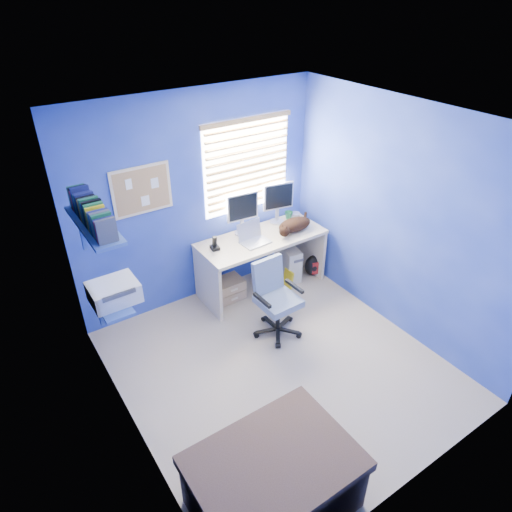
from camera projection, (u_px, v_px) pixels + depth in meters
floor at (279, 366)px, 4.72m from camera, size 3.00×3.20×0.00m
ceiling at (288, 123)px, 3.41m from camera, size 3.00×3.20×0.00m
wall_back at (199, 201)px, 5.19m from camera, size 3.00×0.01×2.50m
wall_front at (431, 375)px, 2.93m from camera, size 3.00×0.01×2.50m
wall_left at (119, 325)px, 3.35m from camera, size 0.01×3.20×2.50m
wall_right at (397, 221)px, 4.78m from camera, size 0.01×3.20×2.50m
desk at (262, 263)px, 5.72m from camera, size 1.58×0.65×0.74m
laptop at (255, 235)px, 5.35m from camera, size 0.34×0.28×0.22m
monitor_left at (242, 214)px, 5.46m from camera, size 0.41×0.16×0.54m
monitor_right at (277, 203)px, 5.72m from camera, size 0.42×0.20×0.54m
phone at (215, 243)px, 5.24m from camera, size 0.10×0.12×0.17m
mug at (289, 215)px, 5.91m from camera, size 0.10×0.09×0.10m
cd_spindle at (295, 215)px, 5.95m from camera, size 0.13×0.13×0.07m
cat at (295, 225)px, 5.63m from camera, size 0.51×0.39×0.16m
tower_pc at (288, 262)px, 6.01m from camera, size 0.26×0.47×0.45m
drawer_boxes at (229, 289)px, 5.65m from camera, size 0.35×0.28×0.27m
yellow_book at (288, 279)px, 5.86m from camera, size 0.03×0.17×0.24m
backpack at (313, 265)px, 6.09m from camera, size 0.29×0.25×0.29m
bed_corner at (273, 482)px, 3.35m from camera, size 1.13×0.80×0.54m
office_chair at (276, 307)px, 5.02m from camera, size 0.52×0.52×0.87m
window_blinds at (248, 166)px, 5.32m from camera, size 1.15×0.05×1.10m
corkboard at (142, 190)px, 4.71m from camera, size 0.64×0.02×0.52m
wall_shelves at (102, 254)px, 3.86m from camera, size 0.42×0.90×1.05m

